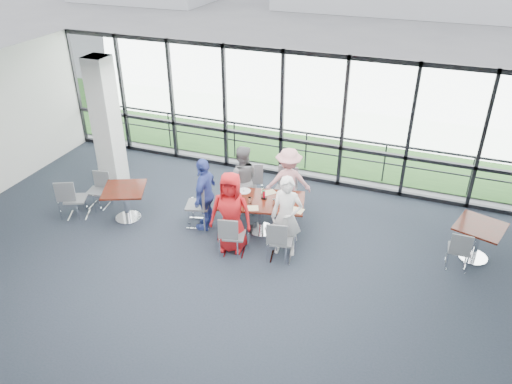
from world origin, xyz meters
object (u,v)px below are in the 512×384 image
(diner_far_left, at_px, (242,180))
(diner_end, at_px, (205,194))
(side_table_left, at_px, (125,193))
(chair_main_fr, at_px, (285,191))
(chair_main_fl, at_px, (246,188))
(diner_far_right, at_px, (288,182))
(diner_near_left, at_px, (231,212))
(main_table, at_px, (261,206))
(diner_near_right, at_px, (287,217))
(chair_main_nl, at_px, (234,235))
(structural_column, at_px, (107,125))
(chair_spare_r, at_px, (459,249))
(side_table_right, at_px, (479,231))
(chair_main_nr, at_px, (281,240))
(chair_spare_la, at_px, (76,199))
(chair_spare_lb, at_px, (97,191))
(chair_main_end, at_px, (198,205))

(diner_far_left, relative_size, diner_end, 0.99)
(side_table_left, relative_size, chair_main_fr, 1.18)
(chair_main_fl, bearing_deg, chair_main_fr, 171.13)
(diner_far_right, bearing_deg, diner_end, 18.27)
(diner_near_left, bearing_deg, main_table, 58.65)
(diner_near_right, distance_m, chair_main_nl, 1.10)
(structural_column, bearing_deg, side_table_left, -46.38)
(diner_far_right, distance_m, chair_main_fl, 0.99)
(main_table, relative_size, chair_spare_r, 2.39)
(diner_end, bearing_deg, side_table_right, 95.25)
(diner_end, distance_m, chair_main_nr, 1.95)
(diner_far_right, relative_size, diner_end, 0.96)
(chair_main_nl, relative_size, chair_spare_r, 1.04)
(chair_main_fl, distance_m, chair_spare_la, 3.74)
(chair_spare_r, bearing_deg, diner_near_right, -168.44)
(chair_main_nl, bearing_deg, chair_spare_lb, 158.49)
(diner_near_right, bearing_deg, chair_main_fl, 128.14)
(main_table, relative_size, chair_main_nl, 2.30)
(structural_column, height_order, chair_spare_r, structural_column)
(structural_column, distance_m, chair_main_end, 3.01)
(diner_near_left, bearing_deg, chair_main_fl, 92.49)
(chair_main_fr, bearing_deg, diner_end, 42.15)
(diner_end, bearing_deg, chair_main_end, -98.28)
(diner_near_right, xyz_separation_m, chair_spare_lb, (-4.52, 0.16, -0.43))
(side_table_right, xyz_separation_m, diner_far_right, (-3.92, 0.33, 0.15))
(diner_far_left, height_order, chair_main_end, diner_far_left)
(chair_spare_la, height_order, chair_spare_lb, chair_spare_la)
(chair_spare_la, bearing_deg, side_table_left, -7.82)
(main_table, height_order, chair_main_fr, chair_main_fr)
(structural_column, distance_m, chair_spare_lb, 1.55)
(side_table_right, xyz_separation_m, chair_spare_la, (-8.20, -1.47, -0.18))
(diner_far_right, distance_m, chair_spare_r, 3.70)
(chair_main_nr, xyz_separation_m, chair_main_fr, (-0.50, 1.76, 0.05))
(diner_far_left, xyz_separation_m, diner_end, (-0.48, -0.86, 0.01))
(chair_main_end, relative_size, chair_spare_la, 1.08)
(diner_far_right, relative_size, chair_main_fl, 1.58)
(chair_main_nr, bearing_deg, structural_column, 152.80)
(structural_column, relative_size, chair_main_fl, 3.25)
(diner_near_left, relative_size, diner_near_right, 1.01)
(diner_far_left, distance_m, chair_main_nl, 1.63)
(chair_main_fr, bearing_deg, chair_spare_la, 23.56)
(chair_main_fr, bearing_deg, chair_main_nr, 105.13)
(diner_near_right, height_order, chair_spare_lb, diner_near_right)
(diner_near_right, bearing_deg, chair_main_nl, -165.99)
(chair_spare_lb, bearing_deg, chair_main_fr, -171.33)
(side_table_right, relative_size, chair_spare_la, 1.17)
(diner_near_right, xyz_separation_m, diner_far_left, (-1.39, 1.14, -0.04))
(diner_far_right, bearing_deg, diner_near_right, 85.37)
(chair_main_nl, distance_m, chair_spare_r, 4.27)
(structural_column, xyz_separation_m, diner_near_right, (4.73, -1.12, -0.76))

